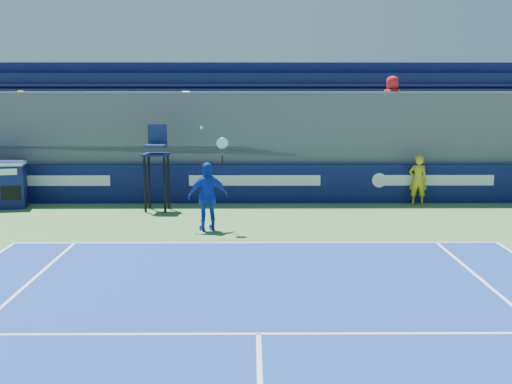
{
  "coord_description": "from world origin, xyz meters",
  "views": [
    {
      "loc": [
        -0.1,
        -2.31,
        3.48
      ],
      "look_at": [
        0.0,
        11.5,
        1.25
      ],
      "focal_mm": 45.0,
      "sensor_mm": 36.0,
      "label": 1
    }
  ],
  "objects_px": {
    "match_clock": "(2,183)",
    "tennis_player": "(208,196)",
    "ball_person": "(418,180)",
    "umpire_chair": "(156,158)"
  },
  "relations": [
    {
      "from": "match_clock",
      "to": "tennis_player",
      "type": "distance_m",
      "value": 6.95
    },
    {
      "from": "match_clock",
      "to": "tennis_player",
      "type": "relative_size",
      "value": 0.56
    },
    {
      "from": "tennis_player",
      "to": "ball_person",
      "type": "bearing_deg",
      "value": 30.06
    },
    {
      "from": "umpire_chair",
      "to": "tennis_player",
      "type": "relative_size",
      "value": 0.96
    },
    {
      "from": "umpire_chair",
      "to": "tennis_player",
      "type": "bearing_deg",
      "value": -58.31
    },
    {
      "from": "umpire_chair",
      "to": "ball_person",
      "type": "bearing_deg",
      "value": 6.35
    },
    {
      "from": "ball_person",
      "to": "umpire_chair",
      "type": "distance_m",
      "value": 7.81
    },
    {
      "from": "ball_person",
      "to": "tennis_player",
      "type": "distance_m",
      "value": 7.03
    },
    {
      "from": "match_clock",
      "to": "ball_person",
      "type": "bearing_deg",
      "value": 2.17
    },
    {
      "from": "tennis_player",
      "to": "match_clock",
      "type": "bearing_deg",
      "value": 153.92
    }
  ]
}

